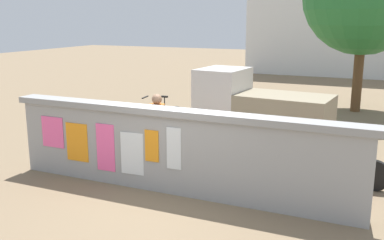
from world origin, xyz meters
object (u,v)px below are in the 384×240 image
Objects in this scene: bicycle_far at (111,137)px; motorcycle at (341,163)px; bicycle_near at (160,115)px; person_walking at (157,123)px; auto_rickshaw_truck at (256,105)px.

motorcycle is at bearing -0.63° from bicycle_far.
person_walking is (1.69, -3.25, 0.62)m from bicycle_near.
person_walking is at bearing -17.15° from bicycle_far.
motorcycle is 6.21m from bicycle_near.
auto_rickshaw_truck is 3.82m from motorcycle.
auto_rickshaw_truck is 2.21× the size of bicycle_far.
bicycle_near and bicycle_far have the same top height.
motorcycle is (2.55, -2.80, -0.44)m from auto_rickshaw_truck.
auto_rickshaw_truck is 2.19× the size of bicycle_near.
person_walking reaches higher than bicycle_far.
auto_rickshaw_truck is 1.96× the size of motorcycle.
bicycle_far is (-2.84, -2.74, -0.54)m from auto_rickshaw_truck.
bicycle_far is at bearing -135.98° from auto_rickshaw_truck.
auto_rickshaw_truck is 3.47m from person_walking.
auto_rickshaw_truck is 2.30× the size of person_walking.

